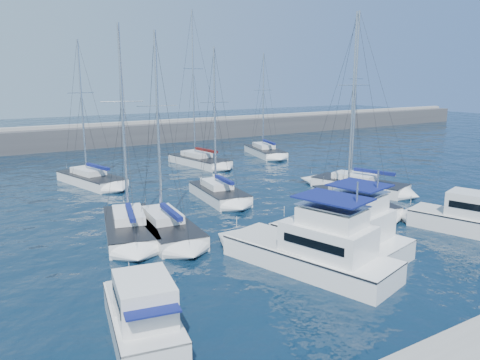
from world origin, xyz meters
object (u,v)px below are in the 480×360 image
motor_yacht_port_outer (143,317)px  sailboat_back_a (91,179)px  sailboat_mid_e (359,185)px  sailboat_back_c (265,152)px  motor_yacht_port_inner (315,251)px  motor_yacht_stbd_outer (462,218)px  sailboat_back_b (199,160)px  motor_yacht_stbd_inner (345,234)px  sailboat_mid_d (353,201)px  sailboat_mid_c (219,193)px  sailboat_mid_a (129,227)px  sailboat_mid_b (165,227)px

motor_yacht_port_outer → sailboat_back_a: 29.75m
sailboat_mid_e → sailboat_back_c: (3.89, 20.95, -0.03)m
sailboat_back_c → motor_yacht_port_inner: bearing=-107.2°
motor_yacht_port_outer → motor_yacht_stbd_outer: 23.32m
motor_yacht_port_outer → sailboat_back_a: size_ratio=0.46×
motor_yacht_stbd_outer → sailboat_back_b: size_ratio=0.36×
motor_yacht_stbd_inner → sailboat_mid_d: size_ratio=0.55×
sailboat_mid_c → sailboat_mid_e: bearing=-11.3°
motor_yacht_stbd_outer → sailboat_mid_e: sailboat_mid_e is taller
motor_yacht_port_inner → sailboat_back_c: 38.29m
sailboat_mid_a → sailboat_back_b: size_ratio=0.77×
sailboat_mid_e → sailboat_mid_d: bearing=-158.1°
sailboat_mid_b → sailboat_mid_d: size_ratio=0.87×
sailboat_mid_b → sailboat_back_c: sailboat_back_c is taller
sailboat_mid_b → sailboat_back_b: (13.35, 21.47, 0.05)m
sailboat_mid_d → sailboat_back_c: bearing=84.9°
motor_yacht_port_inner → sailboat_mid_e: (15.57, 12.03, -0.60)m
motor_yacht_port_outer → sailboat_mid_e: bearing=38.1°
motor_yacht_port_outer → motor_yacht_stbd_outer: (23.27, 1.51, -0.00)m
motor_yacht_port_inner → sailboat_mid_b: sailboat_mid_b is taller
motor_yacht_stbd_outer → sailboat_mid_e: bearing=60.1°
sailboat_mid_d → sailboat_back_a: bearing=143.1°
sailboat_mid_c → sailboat_back_b: (5.78, 15.22, 0.04)m
sailboat_back_c → sailboat_mid_e: bearing=-87.1°
sailboat_mid_a → sailboat_back_b: bearing=66.7°
sailboat_back_b → sailboat_mid_b: bearing=-131.3°
sailboat_mid_d → sailboat_back_b: size_ratio=0.86×
sailboat_mid_e → motor_yacht_port_inner: bearing=-160.6°
motor_yacht_port_outer → motor_yacht_stbd_inner: bearing=22.1°
sailboat_mid_b → sailboat_back_b: size_ratio=0.75×
sailboat_mid_e → sailboat_back_a: size_ratio=1.16×
sailboat_mid_e → sailboat_back_c: bearing=61.2°
sailboat_mid_e → sailboat_back_b: 20.45m
sailboat_back_a → sailboat_mid_b: bearing=-103.4°
motor_yacht_port_inner → sailboat_back_a: (-4.96, 27.62, -0.62)m
motor_yacht_port_inner → motor_yacht_stbd_outer: motor_yacht_port_inner is taller
sailboat_back_a → sailboat_back_b: (13.68, 3.68, 0.04)m
sailboat_back_a → sailboat_back_c: 25.00m
motor_yacht_port_outer → motor_yacht_stbd_inner: 14.05m
sailboat_back_a → sailboat_back_b: 14.17m
sailboat_mid_d → sailboat_mid_e: 6.01m
sailboat_mid_b → sailboat_mid_d: bearing=-0.6°
sailboat_mid_c → sailboat_back_b: sailboat_back_b is taller
motor_yacht_port_inner → sailboat_mid_b: size_ratio=0.76×
sailboat_mid_d → sailboat_back_b: sailboat_back_b is taller
sailboat_mid_e → sailboat_back_b: bearing=91.3°
motor_yacht_stbd_inner → sailboat_mid_b: bearing=119.2°
sailboat_mid_b → sailboat_mid_c: bearing=45.0°
sailboat_mid_e → sailboat_back_a: bearing=124.5°
motor_yacht_stbd_inner → sailboat_mid_d: 10.27m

